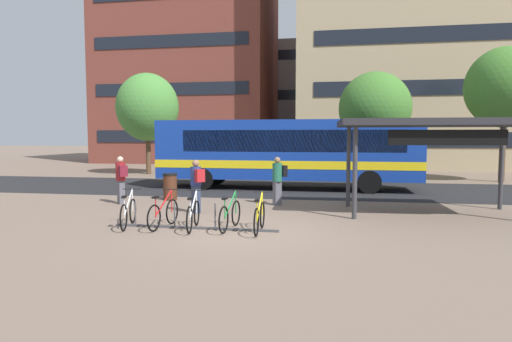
{
  "coord_description": "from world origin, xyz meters",
  "views": [
    {
      "loc": [
        2.28,
        -10.86,
        2.43
      ],
      "look_at": [
        -0.35,
        4.28,
        1.23
      ],
      "focal_mm": 30.52,
      "sensor_mm": 36.0,
      "label": 1
    }
  ],
  "objects": [
    {
      "name": "ground",
      "position": [
        0.0,
        0.0,
        0.0
      ],
      "size": [
        200.0,
        200.0,
        0.0
      ],
      "primitive_type": "plane",
      "color": "#7A6656"
    },
    {
      "name": "bus_lane_asphalt",
      "position": [
        0.0,
        9.46,
        0.0
      ],
      "size": [
        80.0,
        7.2,
        0.01
      ],
      "primitive_type": "cube",
      "color": "#232326",
      "rests_on": "ground"
    },
    {
      "name": "city_bus",
      "position": [
        0.14,
        9.47,
        1.78
      ],
      "size": [
        12.05,
        2.69,
        3.2
      ],
      "rotation": [
        0.0,
        0.0,
        3.13
      ],
      "color": "#14389E",
      "rests_on": "ground"
    },
    {
      "name": "bike_rack",
      "position": [
        -1.26,
        0.05,
        0.09
      ],
      "size": [
        4.5,
        0.15,
        0.7
      ],
      "rotation": [
        0.0,
        0.0,
        -0.01
      ],
      "color": "#47474C",
      "rests_on": "ground"
    },
    {
      "name": "parked_bicycle_white_0",
      "position": [
        -3.1,
        -0.03,
        0.38
      ],
      "size": [
        0.57,
        1.69,
        0.99
      ],
      "rotation": [
        0.0,
        0.0,
        1.79
      ],
      "color": "black",
      "rests_on": "ground"
    },
    {
      "name": "parked_bicycle_red_1",
      "position": [
        -2.14,
        0.06,
        0.38
      ],
      "size": [
        0.52,
        1.72,
        0.99
      ],
      "rotation": [
        0.0,
        0.0,
        1.47
      ],
      "color": "black",
      "rests_on": "ground"
    },
    {
      "name": "parked_bicycle_white_2",
      "position": [
        -1.28,
        -0.03,
        0.38
      ],
      "size": [
        0.52,
        1.72,
        0.99
      ],
      "rotation": [
        0.0,
        0.0,
        1.7
      ],
      "color": "black",
      "rests_on": "ground"
    },
    {
      "name": "parked_bicycle_green_3",
      "position": [
        -0.32,
        0.14,
        0.38
      ],
      "size": [
        0.52,
        1.72,
        0.99
      ],
      "rotation": [
        0.0,
        0.0,
        1.48
      ],
      "color": "black",
      "rests_on": "ground"
    },
    {
      "name": "parked_bicycle_yellow_4",
      "position": [
        0.49,
        -0.03,
        0.38
      ],
      "size": [
        0.52,
        1.72,
        0.99
      ],
      "rotation": [
        0.0,
        0.0,
        1.58
      ],
      "color": "black",
      "rests_on": "ground"
    },
    {
      "name": "transit_shelter",
      "position": [
        5.44,
        3.48,
        2.77
      ],
      "size": [
        5.95,
        3.42,
        2.97
      ],
      "rotation": [
        0.0,
        0.0,
        0.04
      ],
      "color": "#38383D",
      "rests_on": "ground"
    },
    {
      "name": "commuter_maroon_pack_0",
      "position": [
        -5.2,
        3.7,
        1.0
      ],
      "size": [
        0.59,
        0.58,
        1.73
      ],
      "rotation": [
        0.0,
        0.0,
        2.4
      ],
      "color": "#565660",
      "rests_on": "ground"
    },
    {
      "name": "commuter_red_pack_1",
      "position": [
        -1.94,
        2.34,
        0.99
      ],
      "size": [
        0.59,
        0.58,
        1.71
      ],
      "rotation": [
        0.0,
        0.0,
        2.38
      ],
      "color": "#2D3851",
      "rests_on": "ground"
    },
    {
      "name": "commuter_black_pack_2",
      "position": [
        0.42,
        4.47,
        0.99
      ],
      "size": [
        0.6,
        0.57,
        1.72
      ],
      "rotation": [
        0.0,
        0.0,
        3.85
      ],
      "color": "#565660",
      "rests_on": "ground"
    },
    {
      "name": "trash_bin",
      "position": [
        -3.84,
        5.0,
        0.52
      ],
      "size": [
        0.55,
        0.55,
        1.03
      ],
      "color": "#4C2819",
      "rests_on": "ground"
    },
    {
      "name": "street_tree_0",
      "position": [
        -9.51,
        15.93,
        4.35
      ],
      "size": [
        4.0,
        4.0,
        6.55
      ],
      "color": "brown",
      "rests_on": "ground"
    },
    {
      "name": "street_tree_1",
      "position": [
        11.4,
        14.56,
        5.07
      ],
      "size": [
        4.11,
        4.11,
        7.23
      ],
      "color": "brown",
      "rests_on": "ground"
    },
    {
      "name": "street_tree_2",
      "position": [
        4.63,
        14.29,
        4.02
      ],
      "size": [
        3.97,
        3.97,
        6.04
      ],
      "color": "brown",
      "rests_on": "ground"
    },
    {
      "name": "building_left_wing",
      "position": [
        -11.75,
        32.13,
        10.35
      ],
      "size": [
        16.02,
        12.59,
        20.71
      ],
      "color": "brown",
      "rests_on": "ground"
    },
    {
      "name": "building_right_wing",
      "position": [
        10.63,
        28.5,
        12.95
      ],
      "size": [
        22.05,
        13.36,
        25.89
      ],
      "color": "tan",
      "rests_on": "ground"
    },
    {
      "name": "building_centre_block",
      "position": [
        2.58,
        45.71,
        6.82
      ],
      "size": [
        16.72,
        12.46,
        13.64
      ],
      "color": "gray",
      "rests_on": "ground"
    }
  ]
}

